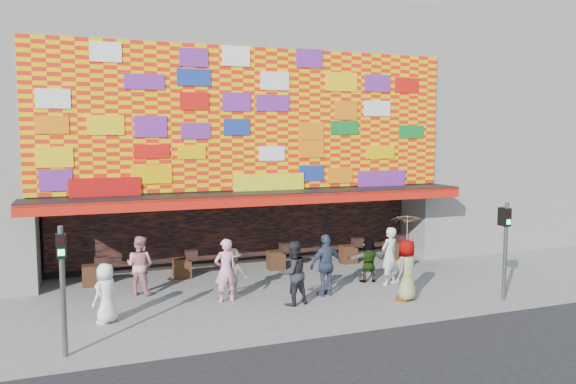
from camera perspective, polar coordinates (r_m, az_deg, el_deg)
name	(u,v)px	position (r m, az deg, el deg)	size (l,w,h in m)	color
ground	(296,308)	(16.65, 0.79, -11.69)	(90.00, 90.00, 0.00)	slate
shop_building	(225,129)	(23.67, -6.44, 6.36)	(15.20, 9.40, 10.00)	gray
neighbor_right	(482,114)	(29.53, 19.14, 7.46)	(11.00, 8.00, 12.00)	gray
signal_left	(62,276)	(13.66, -21.94, -7.95)	(0.22, 0.20, 3.00)	#59595B
signal_right	(506,240)	(18.16, 21.24, -4.56)	(0.22, 0.20, 3.00)	#59595B
ped_a	(106,293)	(15.94, -18.01, -9.75)	(0.79, 0.51, 1.61)	white
ped_b	(226,270)	(17.10, -6.35, -7.90)	(0.70, 0.46, 1.92)	pink
ped_c	(293,273)	(16.69, 0.51, -8.24)	(0.92, 0.72, 1.90)	#232228
ped_d	(233,273)	(17.44, -5.66, -8.24)	(1.00, 0.58, 1.55)	#787057
ped_e	(326,265)	(17.64, 3.90, -7.42)	(1.14, 0.47, 1.94)	#324158
ped_f	(368,260)	(19.46, 8.17, -6.85)	(1.40, 0.45, 1.51)	gray
ped_g	(407,270)	(17.52, 11.97, -7.76)	(0.91, 0.59, 1.86)	gray
ped_h	(389,256)	(19.20, 10.25, -6.41)	(0.71, 0.46, 1.94)	silver
ped_i	(140,265)	(18.35, -14.82, -7.20)	(0.90, 0.70, 1.86)	pink
parasol	(408,230)	(17.27, 12.06, -3.79)	(1.04, 1.06, 1.87)	#FFD2A0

